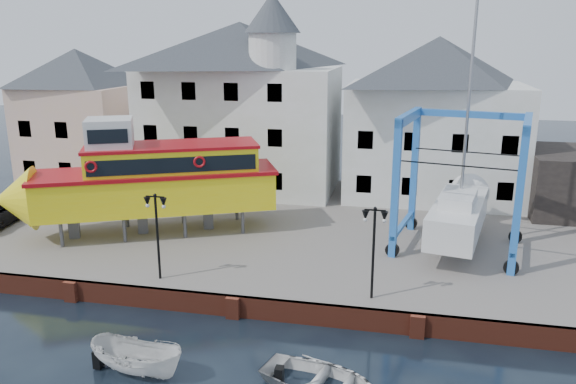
# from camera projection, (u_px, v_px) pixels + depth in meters

# --- Properties ---
(ground) EXTENTS (140.00, 140.00, 0.00)m
(ground) POSITION_uv_depth(u_px,v_px,m) (234.00, 317.00, 25.08)
(ground) COLOR black
(ground) RESTS_ON ground
(hardstanding) EXTENTS (44.00, 22.00, 1.00)m
(hardstanding) POSITION_uv_depth(u_px,v_px,m) (286.00, 228.00, 35.32)
(hardstanding) COLOR slate
(hardstanding) RESTS_ON ground
(quay_wall) EXTENTS (44.00, 0.47, 1.00)m
(quay_wall) POSITION_uv_depth(u_px,v_px,m) (234.00, 306.00, 25.05)
(quay_wall) COLOR maroon
(quay_wall) RESTS_ON ground
(building_pink) EXTENTS (8.00, 7.00, 10.30)m
(building_pink) POSITION_uv_depth(u_px,v_px,m) (81.00, 116.00, 44.04)
(building_pink) COLOR #D8B191
(building_pink) RESTS_ON hardstanding
(building_white_main) EXTENTS (14.00, 8.30, 14.00)m
(building_white_main) POSITION_uv_depth(u_px,v_px,m) (242.00, 104.00, 41.46)
(building_white_main) COLOR silver
(building_white_main) RESTS_ON hardstanding
(building_white_right) EXTENTS (12.00, 8.00, 11.20)m
(building_white_right) POSITION_uv_depth(u_px,v_px,m) (435.00, 119.00, 39.44)
(building_white_right) COLOR silver
(building_white_right) RESTS_ON hardstanding
(lamp_post_left) EXTENTS (1.12, 0.32, 4.20)m
(lamp_post_left) POSITION_uv_depth(u_px,v_px,m) (156.00, 215.00, 25.91)
(lamp_post_left) COLOR black
(lamp_post_left) RESTS_ON hardstanding
(lamp_post_right) EXTENTS (1.12, 0.32, 4.20)m
(lamp_post_right) POSITION_uv_depth(u_px,v_px,m) (374.00, 230.00, 23.90)
(lamp_post_right) COLOR black
(lamp_post_right) RESTS_ON hardstanding
(tour_boat) EXTENTS (15.70, 9.83, 6.78)m
(tour_boat) POSITION_uv_depth(u_px,v_px,m) (140.00, 180.00, 32.18)
(tour_boat) COLOR #59595E
(tour_boat) RESTS_ON hardstanding
(travel_lift) EXTENTS (7.42, 9.56, 14.01)m
(travel_lift) POSITION_uv_depth(u_px,v_px,m) (461.00, 204.00, 30.56)
(travel_lift) COLOR blue
(travel_lift) RESTS_ON hardstanding
(motorboat_a) EXTENTS (4.05, 2.03, 1.50)m
(motorboat_a) POSITION_uv_depth(u_px,v_px,m) (138.00, 373.00, 20.90)
(motorboat_a) COLOR silver
(motorboat_a) RESTS_ON ground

